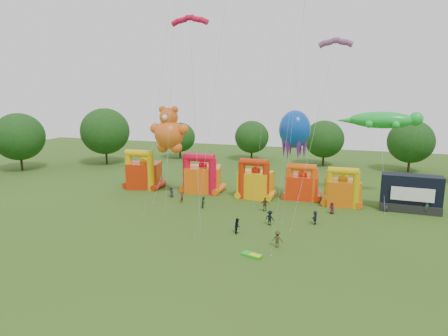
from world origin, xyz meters
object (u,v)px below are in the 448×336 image
(bouncy_castle_2, at_px, (255,182))
(octopus_kite, at_px, (292,143))
(gecko_kite, at_px, (382,143))
(spectator_4, at_px, (265,204))
(spectator_0, at_px, (171,192))
(stage_trailer, at_px, (411,194))
(bouncy_castle_0, at_px, (143,173))
(teddy_bear_kite, at_px, (168,139))

(bouncy_castle_2, height_order, octopus_kite, octopus_kite)
(gecko_kite, xyz_separation_m, spectator_4, (-14.78, -10.28, -7.60))
(spectator_0, bearing_deg, octopus_kite, 38.21)
(bouncy_castle_2, relative_size, gecko_kite, 0.47)
(stage_trailer, bearing_deg, spectator_4, -161.70)
(bouncy_castle_0, height_order, gecko_kite, gecko_kite)
(stage_trailer, bearing_deg, bouncy_castle_0, 179.41)
(bouncy_castle_2, relative_size, spectator_4, 3.26)
(stage_trailer, distance_m, octopus_kite, 17.36)
(spectator_0, xyz_separation_m, spectator_4, (14.95, -2.65, 0.14))
(gecko_kite, relative_size, octopus_kite, 0.98)
(gecko_kite, height_order, spectator_4, gecko_kite)
(stage_trailer, distance_m, teddy_bear_kite, 34.81)
(teddy_bear_kite, bearing_deg, spectator_0, -42.93)
(bouncy_castle_2, xyz_separation_m, octopus_kite, (5.08, 1.04, 6.09))
(bouncy_castle_0, distance_m, stage_trailer, 40.26)
(spectator_0, relative_size, spectator_4, 0.85)
(bouncy_castle_2, bearing_deg, gecko_kite, 13.04)
(stage_trailer, distance_m, spectator_0, 33.67)
(bouncy_castle_0, relative_size, gecko_kite, 0.50)
(gecko_kite, xyz_separation_m, octopus_kite, (-12.51, -3.03, -0.10))
(octopus_kite, height_order, spectator_4, octopus_kite)
(bouncy_castle_2, xyz_separation_m, teddy_bear_kite, (-12.79, -2.96, 6.43))
(stage_trailer, bearing_deg, teddy_bear_kite, -175.18)
(bouncy_castle_0, height_order, spectator_0, bouncy_castle_0)
(bouncy_castle_2, xyz_separation_m, spectator_0, (-12.14, -3.56, -1.54))
(bouncy_castle_0, distance_m, spectator_0, 8.02)
(bouncy_castle_2, distance_m, gecko_kite, 19.09)
(teddy_bear_kite, bearing_deg, octopus_kite, 12.62)
(gecko_kite, bearing_deg, spectator_4, -145.18)
(spectator_4, bearing_deg, teddy_bear_kite, -34.88)
(bouncy_castle_2, bearing_deg, stage_trailer, -0.23)
(teddy_bear_kite, bearing_deg, spectator_4, -11.76)
(bouncy_castle_2, height_order, spectator_0, bouncy_castle_2)
(spectator_4, bearing_deg, bouncy_castle_2, -88.77)
(octopus_kite, bearing_deg, spectator_0, -165.05)
(bouncy_castle_2, xyz_separation_m, stage_trailer, (21.31, -0.09, 0.03))
(stage_trailer, distance_m, gecko_kite, 8.31)
(spectator_4, bearing_deg, spectator_0, -33.16)
(gecko_kite, relative_size, spectator_0, 8.11)
(octopus_kite, distance_m, spectator_0, 19.40)
(bouncy_castle_2, relative_size, octopus_kite, 0.46)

